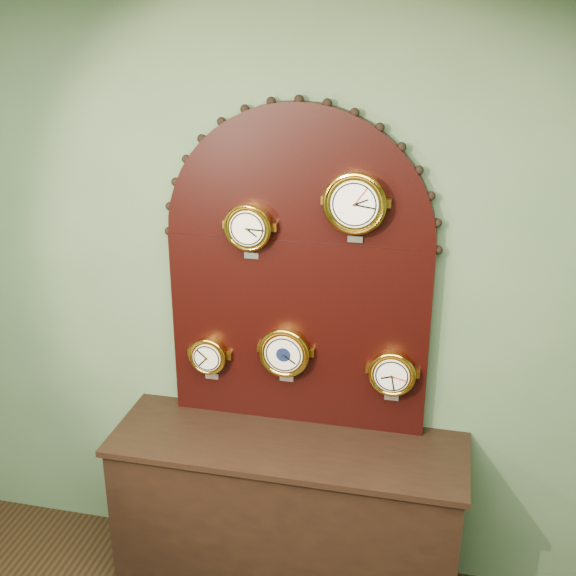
% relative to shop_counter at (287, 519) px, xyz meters
% --- Properties ---
extents(wall_back, '(4.00, 0.00, 4.00)m').
position_rel_shop_counter_xyz_m(wall_back, '(0.00, 0.27, 1.00)').
color(wall_back, '#4C6746').
rests_on(wall_back, ground).
extents(shop_counter, '(1.60, 0.50, 0.80)m').
position_rel_shop_counter_xyz_m(shop_counter, '(0.00, 0.00, 0.00)').
color(shop_counter, black).
rests_on(shop_counter, ground_plane).
extents(display_board, '(1.26, 0.06, 1.53)m').
position_rel_shop_counter_xyz_m(display_board, '(0.00, 0.22, 1.23)').
color(display_board, black).
rests_on(display_board, shop_counter).
extents(roman_clock, '(0.21, 0.08, 0.26)m').
position_rel_shop_counter_xyz_m(roman_clock, '(-0.21, 0.15, 1.40)').
color(roman_clock, gold).
rests_on(roman_clock, display_board).
extents(arabic_clock, '(0.27, 0.08, 0.32)m').
position_rel_shop_counter_xyz_m(arabic_clock, '(0.26, 0.15, 1.53)').
color(arabic_clock, gold).
rests_on(arabic_clock, display_board).
extents(hygrometer, '(0.18, 0.08, 0.23)m').
position_rel_shop_counter_xyz_m(hygrometer, '(-0.42, 0.15, 0.75)').
color(hygrometer, gold).
rests_on(hygrometer, display_board).
extents(barometer, '(0.24, 0.08, 0.29)m').
position_rel_shop_counter_xyz_m(barometer, '(-0.05, 0.15, 0.81)').
color(barometer, gold).
rests_on(barometer, display_board).
extents(tide_clock, '(0.21, 0.08, 0.26)m').
position_rel_shop_counter_xyz_m(tide_clock, '(0.45, 0.15, 0.76)').
color(tide_clock, gold).
rests_on(tide_clock, display_board).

